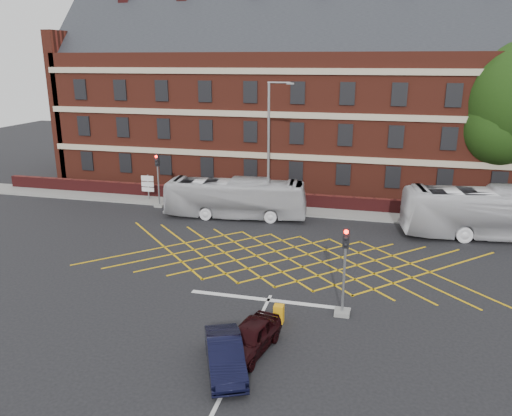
% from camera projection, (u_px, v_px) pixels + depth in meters
% --- Properties ---
extents(ground, '(120.00, 120.00, 0.00)m').
position_uv_depth(ground, '(282.00, 272.00, 27.85)').
color(ground, black).
rests_on(ground, ground).
extents(victorian_building, '(51.00, 12.17, 20.40)m').
position_uv_depth(victorian_building, '(332.00, 100.00, 46.00)').
color(victorian_building, '#5D2318').
rests_on(victorian_building, ground).
extents(boundary_wall, '(56.00, 0.50, 1.10)m').
position_uv_depth(boundary_wall, '(314.00, 201.00, 39.78)').
color(boundary_wall, '#481313').
rests_on(boundary_wall, ground).
extents(far_pavement, '(60.00, 3.00, 0.12)m').
position_uv_depth(far_pavement, '(312.00, 211.00, 38.99)').
color(far_pavement, slate).
rests_on(far_pavement, ground).
extents(box_junction_hatching, '(8.22, 8.22, 0.02)m').
position_uv_depth(box_junction_hatching, '(289.00, 259.00, 29.70)').
color(box_junction_hatching, '#CC990C').
rests_on(box_junction_hatching, ground).
extents(stop_line, '(8.00, 0.30, 0.02)m').
position_uv_depth(stop_line, '(268.00, 300.00, 24.59)').
color(stop_line, silver).
rests_on(stop_line, ground).
extents(centre_line, '(0.15, 14.00, 0.02)m').
position_uv_depth(centre_line, '(230.00, 378.00, 18.55)').
color(centre_line, silver).
rests_on(centre_line, ground).
extents(bus_left, '(10.75, 3.48, 2.94)m').
position_uv_depth(bus_left, '(235.00, 198.00, 37.20)').
color(bus_left, '#BBBBC0').
rests_on(bus_left, ground).
extents(bus_right, '(12.56, 4.68, 3.42)m').
position_uv_depth(bus_right, '(498.00, 213.00, 32.82)').
color(bus_right, silver).
rests_on(bus_right, ground).
extents(car_navy, '(2.74, 4.04, 1.26)m').
position_uv_depth(car_navy, '(225.00, 355.00, 18.90)').
color(car_navy, black).
rests_on(car_navy, ground).
extents(car_maroon, '(2.24, 3.93, 1.26)m').
position_uv_depth(car_maroon, '(250.00, 337.00, 20.11)').
color(car_maroon, black).
rests_on(car_maroon, ground).
extents(traffic_light_near, '(0.70, 0.70, 4.27)m').
position_uv_depth(traffic_light_near, '(344.00, 280.00, 22.71)').
color(traffic_light_near, slate).
rests_on(traffic_light_near, ground).
extents(traffic_light_far, '(0.70, 0.70, 4.27)m').
position_uv_depth(traffic_light_far, '(159.00, 185.00, 39.78)').
color(traffic_light_far, slate).
rests_on(traffic_light_far, ground).
extents(street_lamp, '(2.25, 1.00, 9.94)m').
position_uv_depth(street_lamp, '(269.00, 173.00, 36.21)').
color(street_lamp, slate).
rests_on(street_lamp, ground).
extents(direction_signs, '(1.10, 0.16, 2.20)m').
position_uv_depth(direction_signs, '(148.00, 184.00, 41.69)').
color(direction_signs, gray).
rests_on(direction_signs, ground).
extents(utility_cabinet, '(0.44, 0.42, 0.84)m').
position_uv_depth(utility_cabinet, '(279.00, 314.00, 22.41)').
color(utility_cabinet, orange).
rests_on(utility_cabinet, ground).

